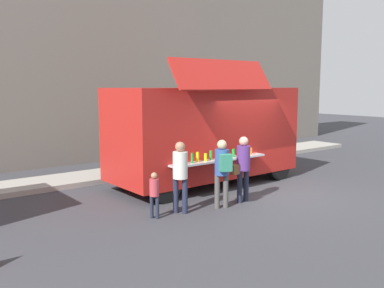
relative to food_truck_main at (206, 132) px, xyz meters
The scene contains 9 objects.
ground_plane 2.72m from the food_truck_main, 72.33° to the right, with size 60.00×60.00×0.00m, color #38383D.
curb_strip 5.01m from the food_truck_main, 146.80° to the left, with size 28.00×1.60×0.15m, color #9E998E.
building_behind 7.81m from the food_truck_main, 114.74° to the left, with size 32.00×2.40×9.24m, color slate.
food_truck_main is the anchor object (origin of this frame).
trash_bin 5.07m from the food_truck_main, 27.89° to the left, with size 0.60×0.60×0.95m, color #2B6235.
customer_front_ordering 2.29m from the food_truck_main, 105.17° to the right, with size 0.54×0.34×1.65m.
customer_mid_with_backpack 2.67m from the food_truck_main, 121.11° to the right, with size 0.42×0.54×1.64m.
customer_rear_waiting 3.10m from the food_truck_main, 140.62° to the right, with size 0.34×0.34×1.65m.
child_near_queue 3.70m from the food_truck_main, 147.96° to the right, with size 0.21×0.21×1.03m.
Camera 1 is at (-8.58, -7.34, 2.88)m, focal length 39.45 mm.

